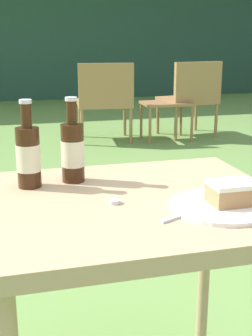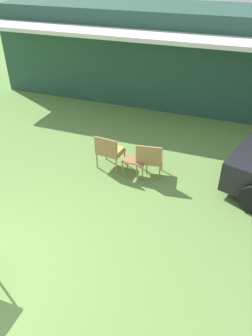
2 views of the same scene
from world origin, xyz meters
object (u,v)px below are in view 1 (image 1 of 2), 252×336
(wicker_chair_plain, at_px, (191,94))
(cola_bottle_far, at_px, (28,155))
(patio_table, at_px, (136,232))
(garden_side_table, at_px, (166,107))
(cake_on_plate, at_px, (226,200))
(wicker_chair_cushioned, at_px, (105,97))
(cola_bottle_near, at_px, (73,151))

(wicker_chair_plain, bearing_deg, cola_bottle_far, 53.13)
(wicker_chair_plain, xyz_separation_m, patio_table, (-1.81, -3.98, 0.17))
(wicker_chair_plain, distance_m, garden_side_table, 0.36)
(wicker_chair_plain, relative_size, cola_bottle_far, 3.74)
(garden_side_table, height_order, cola_bottle_far, cola_bottle_far)
(patio_table, height_order, cake_on_plate, cake_on_plate)
(patio_table, distance_m, cola_bottle_far, 0.35)
(wicker_chair_cushioned, distance_m, cake_on_plate, 4.17)
(garden_side_table, bearing_deg, cola_bottle_far, -114.83)
(wicker_chair_plain, relative_size, patio_table, 1.15)
(cola_bottle_far, bearing_deg, cake_on_plate, -32.84)
(wicker_chair_cushioned, height_order, cake_on_plate, wicker_chair_cushioned)
(cake_on_plate, distance_m, cola_bottle_near, 0.44)
(patio_table, height_order, cola_bottle_near, cola_bottle_near)
(cake_on_plate, bearing_deg, cola_bottle_far, 147.16)
(wicker_chair_cushioned, relative_size, wicker_chair_plain, 1.00)
(wicker_chair_plain, bearing_deg, cola_bottle_near, 54.43)
(cake_on_plate, bearing_deg, wicker_chair_cushioned, 81.63)
(wicker_chair_cushioned, bearing_deg, wicker_chair_plain, -175.24)
(cola_bottle_far, bearing_deg, garden_side_table, 65.17)
(wicker_chair_cushioned, relative_size, garden_side_table, 1.61)
(cake_on_plate, bearing_deg, patio_table, 147.03)
(wicker_chair_cushioned, xyz_separation_m, garden_side_table, (0.69, -0.10, -0.12))
(patio_table, bearing_deg, wicker_chair_plain, 65.57)
(garden_side_table, xyz_separation_m, cola_bottle_far, (-1.73, -3.74, 0.47))
(wicker_chair_plain, distance_m, cake_on_plate, 4.42)
(cake_on_plate, bearing_deg, wicker_chair_plain, 68.40)
(garden_side_table, xyz_separation_m, cake_on_plate, (-1.29, -4.02, 0.40))
(wicker_chair_cushioned, height_order, wicker_chair_plain, same)
(garden_side_table, height_order, cake_on_plate, cake_on_plate)
(cake_on_plate, xyz_separation_m, cola_bottle_near, (-0.31, 0.30, 0.07))
(cake_on_plate, xyz_separation_m, cola_bottle_far, (-0.43, 0.28, 0.07))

